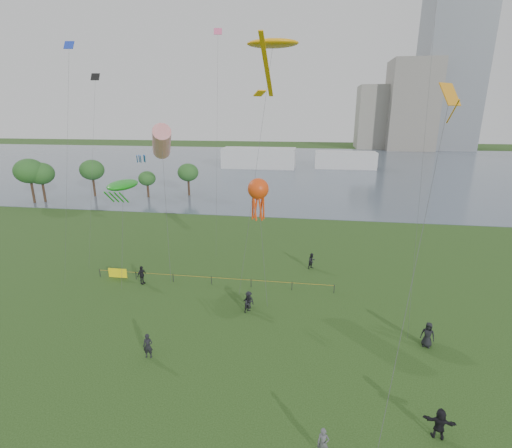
# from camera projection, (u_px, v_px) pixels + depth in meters

# --- Properties ---
(ground_plane) EXTENTS (400.00, 400.00, 0.00)m
(ground_plane) POSITION_uv_depth(u_px,v_px,m) (231.00, 399.00, 22.22)
(ground_plane) COLOR #1C3912
(lake) EXTENTS (400.00, 120.00, 0.08)m
(lake) POSITION_uv_depth(u_px,v_px,m) (299.00, 166.00, 116.81)
(lake) COLOR slate
(lake) RESTS_ON ground_plane
(tower) EXTENTS (24.00, 24.00, 120.00)m
(tower) POSITION_uv_depth(u_px,v_px,m) (459.00, 3.00, 154.79)
(tower) COLOR slate
(tower) RESTS_ON ground_plane
(building_mid) EXTENTS (20.00, 20.00, 38.00)m
(building_mid) POSITION_uv_depth(u_px,v_px,m) (411.00, 106.00, 163.33)
(building_mid) COLOR slate
(building_mid) RESTS_ON ground_plane
(building_low) EXTENTS (16.00, 18.00, 28.00)m
(building_low) POSITION_uv_depth(u_px,v_px,m) (375.00, 117.00, 172.47)
(building_low) COLOR gray
(building_low) RESTS_ON ground_plane
(pavilion_left) EXTENTS (22.00, 8.00, 6.00)m
(pavilion_left) POSITION_uv_depth(u_px,v_px,m) (259.00, 158.00, 112.94)
(pavilion_left) COLOR silver
(pavilion_left) RESTS_ON ground_plane
(pavilion_right) EXTENTS (18.00, 7.00, 5.00)m
(pavilion_right) POSITION_uv_depth(u_px,v_px,m) (345.00, 160.00, 112.19)
(pavilion_right) COLOR silver
(pavilion_right) RESTS_ON ground_plane
(trees) EXTENTS (31.58, 15.29, 8.30)m
(trees) POSITION_uv_depth(u_px,v_px,m) (82.00, 172.00, 71.12)
(trees) COLOR #342317
(trees) RESTS_ON ground_plane
(fence) EXTENTS (24.07, 0.07, 1.05)m
(fence) POSITION_uv_depth(u_px,v_px,m) (153.00, 275.00, 37.72)
(fence) COLOR black
(fence) RESTS_ON ground_plane
(kite_flyer) EXTENTS (0.60, 0.41, 1.61)m
(kite_flyer) POSITION_uv_depth(u_px,v_px,m) (323.00, 443.00, 18.36)
(kite_flyer) COLOR #53545A
(kite_flyer) RESTS_ON ground_plane
(spectator_a) EXTENTS (0.97, 0.99, 1.60)m
(spectator_a) POSITION_uv_depth(u_px,v_px,m) (248.00, 303.00, 31.72)
(spectator_a) COLOR black
(spectator_a) RESTS_ON ground_plane
(spectator_b) EXTENTS (1.19, 0.98, 1.60)m
(spectator_b) POSITION_uv_depth(u_px,v_px,m) (249.00, 300.00, 32.30)
(spectator_b) COLOR black
(spectator_b) RESTS_ON ground_plane
(spectator_c) EXTENTS (0.79, 1.20, 1.90)m
(spectator_c) POSITION_uv_depth(u_px,v_px,m) (142.00, 275.00, 36.86)
(spectator_c) COLOR black
(spectator_c) RESTS_ON ground_plane
(spectator_d) EXTENTS (1.10, 0.91, 1.93)m
(spectator_d) POSITION_uv_depth(u_px,v_px,m) (428.00, 335.00, 26.98)
(spectator_d) COLOR black
(spectator_d) RESTS_ON ground_plane
(spectator_e) EXTENTS (1.70, 0.81, 1.76)m
(spectator_e) POSITION_uv_depth(u_px,v_px,m) (440.00, 424.00, 19.39)
(spectator_e) COLOR black
(spectator_e) RESTS_ON ground_plane
(spectator_f) EXTENTS (0.71, 0.51, 1.81)m
(spectator_f) POSITION_uv_depth(u_px,v_px,m) (148.00, 346.00, 25.77)
(spectator_f) COLOR black
(spectator_f) RESTS_ON ground_plane
(spectator_g) EXTENTS (1.09, 1.08, 1.77)m
(spectator_g) POSITION_uv_depth(u_px,v_px,m) (312.00, 261.00, 40.51)
(spectator_g) COLOR black
(spectator_g) RESTS_ON ground_plane
(kite_stingray) EXTENTS (4.69, 9.92, 22.65)m
(kite_stingray) POSITION_uv_depth(u_px,v_px,m) (272.00, 44.00, 32.51)
(kite_stingray) COLOR #3F3F42
(kite_windsock) EXTENTS (4.27, 6.88, 15.52)m
(kite_windsock) POSITION_uv_depth(u_px,v_px,m) (162.00, 142.00, 37.66)
(kite_windsock) COLOR #3F3F42
(kite_creature) EXTENTS (3.59, 8.84, 9.46)m
(kite_creature) POSITION_uv_depth(u_px,v_px,m) (123.00, 185.00, 39.83)
(kite_creature) COLOR #3F3F42
(kite_octopus) EXTENTS (2.39, 4.88, 10.76)m
(kite_octopus) POSITION_uv_depth(u_px,v_px,m) (258.00, 190.00, 33.84)
(kite_octopus) COLOR #3F3F42
(kite_delta) EXTENTS (5.25, 11.43, 18.21)m
(kite_delta) POSITION_uv_depth(u_px,v_px,m) (448.00, 109.00, 21.94)
(kite_delta) COLOR #3F3F42
(small_kites) EXTENTS (39.14, 15.42, 6.70)m
(small_kites) POSITION_uv_depth(u_px,v_px,m) (241.00, 36.00, 33.33)
(small_kites) COLOR black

